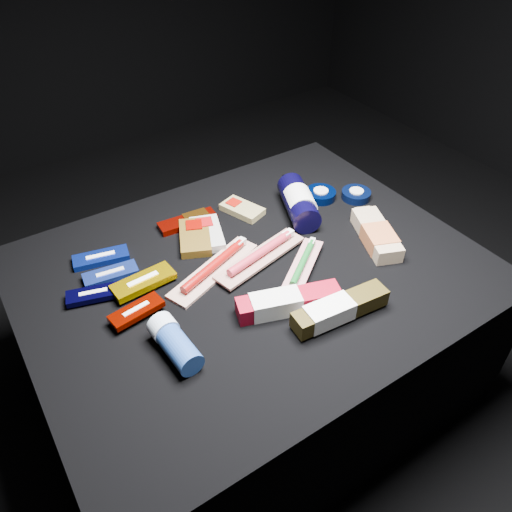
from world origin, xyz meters
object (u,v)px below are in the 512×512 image
lotion_bottle (299,202)px  deodorant_stick (175,343)px  toothpaste_carton_red (284,303)px  bodywash_bottle (377,235)px

lotion_bottle → deodorant_stick: bearing=-130.9°
deodorant_stick → toothpaste_carton_red: size_ratio=0.59×
toothpaste_carton_red → lotion_bottle: bearing=66.5°
lotion_bottle → deodorant_stick: lotion_bottle is taller
lotion_bottle → deodorant_stick: 0.51m
lotion_bottle → toothpaste_carton_red: (-0.23, -0.25, -0.02)m
bodywash_bottle → toothpaste_carton_red: 0.32m
deodorant_stick → toothpaste_carton_red: 0.23m
lotion_bottle → toothpaste_carton_red: 0.34m
bodywash_bottle → deodorant_stick: deodorant_stick is taller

